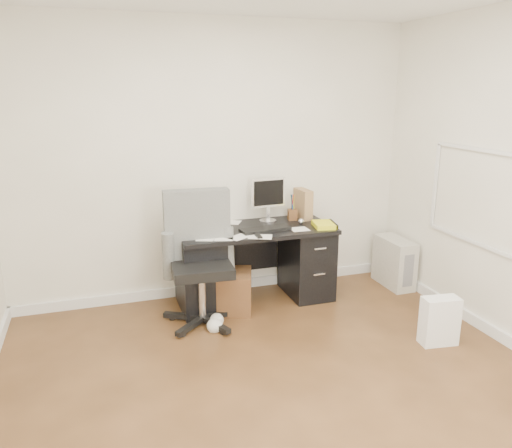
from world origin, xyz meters
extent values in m
plane|color=#412915|center=(0.00, 0.00, 0.00)|extent=(4.00, 4.00, 0.00)
cube|color=beige|center=(0.00, 2.00, 1.35)|extent=(4.00, 0.02, 2.70)
cube|color=silver|center=(0.00, 1.99, 0.05)|extent=(4.00, 0.03, 0.10)
cube|color=black|center=(0.30, 1.65, 0.73)|extent=(1.50, 0.70, 0.04)
cube|color=black|center=(-0.25, 1.65, 0.35)|extent=(0.40, 0.60, 0.71)
cube|color=black|center=(0.85, 1.65, 0.35)|extent=(0.40, 0.60, 0.71)
cube|color=black|center=(0.30, 1.98, 0.45)|extent=(0.70, 0.03, 0.51)
cube|color=black|center=(0.36, 1.53, 0.76)|extent=(0.50, 0.23, 0.03)
sphere|color=silver|center=(0.77, 1.63, 0.78)|extent=(0.07, 0.07, 0.06)
cylinder|color=navy|center=(-0.30, 1.54, 0.84)|extent=(0.10, 0.10, 0.17)
cube|color=silver|center=(-0.20, 1.80, 0.92)|extent=(0.20, 0.32, 0.34)
cube|color=olive|center=(0.89, 1.85, 0.90)|extent=(0.15, 0.27, 0.30)
cube|color=yellow|center=(0.95, 1.47, 0.77)|extent=(0.24, 0.28, 0.04)
cube|color=#A8A397|center=(1.84, 1.56, 0.26)|extent=(0.23, 0.52, 0.52)
cube|color=white|center=(1.47, 0.33, 0.20)|extent=(0.32, 0.25, 0.41)
cube|color=#452C14|center=(0.01, 1.49, 0.19)|extent=(0.49, 0.49, 0.39)
cube|color=slate|center=(0.90, 1.80, 0.11)|extent=(0.38, 0.32, 0.22)
camera|label=1|loc=(-1.14, -2.75, 2.05)|focal=35.00mm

